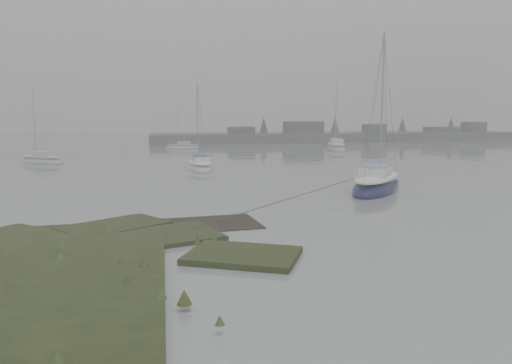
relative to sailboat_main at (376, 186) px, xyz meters
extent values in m
plane|color=slate|center=(-10.64, 18.01, -0.31)|extent=(160.00, 160.00, 0.00)
cube|color=#4C4F51|center=(15.36, 50.01, 0.29)|extent=(60.00, 8.00, 1.60)
cube|color=#424247|center=(-0.64, 49.01, 1.09)|extent=(4.00, 3.00, 2.20)
cube|color=#424247|center=(9.36, 49.01, 1.49)|extent=(6.00, 3.00, 3.00)
cube|color=#424247|center=(21.36, 49.01, 1.24)|extent=(3.00, 3.00, 2.50)
cube|color=#424247|center=(33.36, 49.01, 0.99)|extent=(5.00, 3.00, 2.00)
cube|color=#424247|center=(39.36, 49.01, 1.39)|extent=(3.00, 3.00, 2.80)
cone|color=#384238|center=(3.36, 51.01, 1.89)|extent=(2.00, 2.00, 3.50)
cone|color=#384238|center=(15.36, 51.01, 1.89)|extent=(2.00, 2.00, 3.50)
cone|color=#384238|center=(27.36, 51.01, 1.89)|extent=(2.00, 2.00, 3.50)
cone|color=#384238|center=(36.36, 51.01, 1.89)|extent=(2.00, 2.00, 3.50)
ellipsoid|color=#0E0D35|center=(0.01, 0.01, -0.19)|extent=(6.11, 7.21, 1.74)
ellipsoid|color=silver|center=(0.01, 0.01, 0.51)|extent=(5.19, 6.19, 0.49)
cube|color=silver|center=(-0.17, -0.24, 0.94)|extent=(2.69, 2.90, 0.51)
cube|color=#7091B8|center=(-0.17, -0.24, 1.23)|extent=(2.48, 2.67, 0.08)
cylinder|color=#939399|center=(0.55, 0.76, 4.97)|extent=(0.11, 0.11, 8.21)
cylinder|color=#939399|center=(-0.29, -0.40, 1.23)|extent=(1.75, 2.39, 0.09)
ellipsoid|color=silver|center=(-9.67, 13.15, -0.22)|extent=(2.28, 5.55, 1.31)
ellipsoid|color=white|center=(-9.67, 13.15, 0.30)|extent=(1.86, 4.82, 0.37)
cube|color=white|center=(-9.64, 12.92, 0.63)|extent=(1.33, 1.96, 0.39)
cube|color=navy|center=(-9.64, 12.92, 0.84)|extent=(1.24, 1.79, 0.06)
cylinder|color=#939399|center=(-9.73, 13.84, 3.66)|extent=(0.08, 0.08, 6.18)
cylinder|color=#939399|center=(-9.63, 12.77, 0.84)|extent=(0.27, 2.16, 0.07)
ellipsoid|color=#ADB1B6|center=(-23.78, 21.17, -0.22)|extent=(5.24, 4.46, 1.27)
ellipsoid|color=silver|center=(-23.78, 21.17, 0.28)|extent=(4.49, 3.79, 0.36)
cube|color=silver|center=(-23.60, 21.04, 0.60)|extent=(2.11, 1.96, 0.37)
cube|color=silver|center=(-23.60, 21.04, 0.81)|extent=(1.94, 1.81, 0.06)
cylinder|color=#939399|center=(-24.33, 21.57, 3.53)|extent=(0.08, 0.08, 5.97)
cylinder|color=#939399|center=(-23.48, 20.95, 0.81)|extent=(1.73, 1.28, 0.07)
ellipsoid|color=#AAAFB4|center=(8.80, 31.87, -0.20)|extent=(3.55, 6.94, 1.61)
ellipsoid|color=white|center=(8.80, 31.87, 0.44)|extent=(2.94, 6.01, 0.45)
cube|color=white|center=(8.73, 31.59, 0.84)|extent=(1.87, 2.52, 0.47)
cube|color=silver|center=(8.73, 31.59, 1.11)|extent=(1.74, 2.32, 0.08)
cylinder|color=#939399|center=(8.98, 32.70, 4.56)|extent=(0.10, 0.10, 7.57)
cylinder|color=#939399|center=(8.69, 31.40, 1.11)|extent=(0.65, 2.61, 0.09)
ellipsoid|color=#B6BBC0|center=(-10.12, 38.02, -0.24)|extent=(4.55, 2.19, 1.06)
ellipsoid|color=silver|center=(-10.12, 38.02, 0.18)|extent=(3.95, 1.80, 0.30)
cube|color=silver|center=(-9.93, 37.99, 0.45)|extent=(1.64, 1.19, 0.31)
cube|color=silver|center=(-9.93, 37.99, 0.62)|extent=(1.51, 1.10, 0.05)
cylinder|color=#939399|center=(-10.67, 38.12, 2.90)|extent=(0.07, 0.07, 4.99)
cylinder|color=#939399|center=(-9.81, 37.96, 0.62)|extent=(1.73, 0.36, 0.06)
camera|label=1|loc=(-12.58, -27.95, 4.37)|focal=35.00mm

